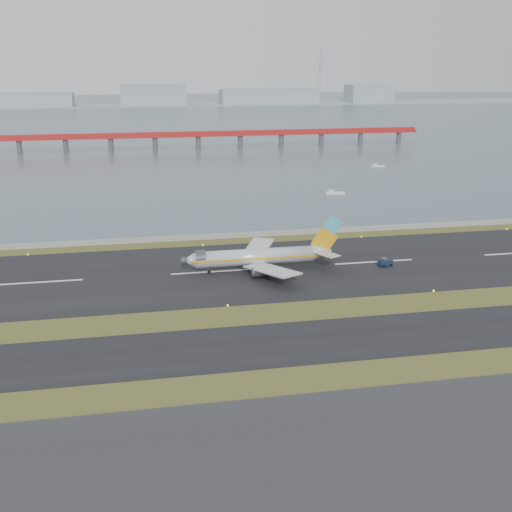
% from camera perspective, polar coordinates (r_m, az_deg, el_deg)
% --- Properties ---
extents(ground, '(1000.00, 1000.00, 0.00)m').
position_cam_1_polar(ground, '(123.92, -2.01, -5.76)').
color(ground, '#3B4418').
rests_on(ground, ground).
extents(apron_strip, '(1000.00, 50.00, 0.10)m').
position_cam_1_polar(apron_strip, '(77.21, 4.97, -21.44)').
color(apron_strip, '#2C2C2F').
rests_on(apron_strip, ground).
extents(taxiway_strip, '(1000.00, 18.00, 0.10)m').
position_cam_1_polar(taxiway_strip, '(113.08, -1.03, -8.05)').
color(taxiway_strip, black).
rests_on(taxiway_strip, ground).
extents(runway_strip, '(1000.00, 45.00, 0.10)m').
position_cam_1_polar(runway_strip, '(151.73, -3.80, -1.42)').
color(runway_strip, black).
rests_on(runway_strip, ground).
extents(seawall, '(1000.00, 2.50, 1.00)m').
position_cam_1_polar(seawall, '(180.14, -5.04, 1.69)').
color(seawall, '#979892').
rests_on(seawall, ground).
extents(bay_water, '(1400.00, 800.00, 1.30)m').
position_cam_1_polar(bay_water, '(575.14, -9.46, 12.04)').
color(bay_water, '#495B68').
rests_on(bay_water, ground).
extents(red_pier, '(260.00, 5.00, 10.20)m').
position_cam_1_polar(red_pier, '(367.08, -5.18, 10.61)').
color(red_pier, '#AD1F1D').
rests_on(red_pier, ground).
extents(far_shoreline, '(1400.00, 80.00, 60.50)m').
position_cam_1_polar(far_shoreline, '(734.73, -8.84, 13.59)').
color(far_shoreline, '#93A3AE').
rests_on(far_shoreline, ground).
extents(airliner, '(38.52, 32.89, 12.80)m').
position_cam_1_polar(airliner, '(151.61, 0.47, -0.04)').
color(airliner, silver).
rests_on(airliner, ground).
extents(pushback_tug, '(3.72, 2.78, 2.12)m').
position_cam_1_polar(pushback_tug, '(158.45, 11.38, -0.55)').
color(pushback_tug, '#141F37').
rests_on(pushback_tug, ground).
extents(workboat_near, '(7.41, 3.11, 1.75)m').
position_cam_1_polar(workboat_near, '(241.67, 6.98, 5.60)').
color(workboat_near, silver).
rests_on(workboat_near, ground).
extents(workboat_far, '(6.46, 3.36, 1.50)m').
position_cam_1_polar(workboat_far, '(307.75, 10.74, 7.87)').
color(workboat_far, silver).
rests_on(workboat_far, ground).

